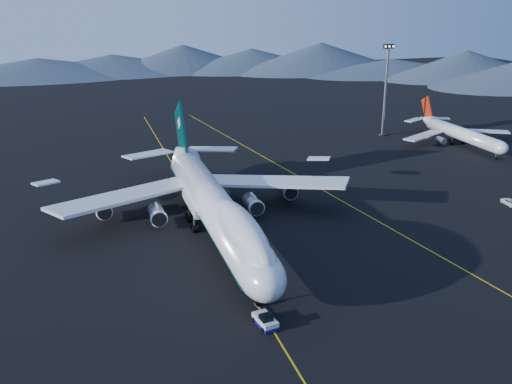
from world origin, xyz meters
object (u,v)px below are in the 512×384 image
object	(u,v)px
floodlight_mast	(385,90)
pushback_tug	(265,321)
second_jet	(459,133)
service_van	(510,202)
boeing_747	(214,205)

from	to	relation	value
floodlight_mast	pushback_tug	bearing A→B (deg)	-126.79
pushback_tug	floodlight_mast	distance (m)	114.76
second_jet	service_van	world-z (taller)	second_jet
boeing_747	pushback_tug	size ratio (longest dim) A/B	15.88
pushback_tug	service_van	distance (m)	69.26
service_van	floodlight_mast	world-z (taller)	floodlight_mast
boeing_747	second_jet	world-z (taller)	boeing_747
service_van	floodlight_mast	bearing A→B (deg)	89.01
floodlight_mast	boeing_747	bearing A→B (deg)	-138.61
service_van	floodlight_mast	xyz separation A→B (m)	(4.99, 63.08, 13.43)
pushback_tug	second_jet	size ratio (longest dim) A/B	0.11
service_van	boeing_747	bearing A→B (deg)	-179.61
second_jet	service_van	size ratio (longest dim) A/B	9.36
pushback_tug	boeing_747	bearing A→B (deg)	79.75
pushback_tug	floodlight_mast	bearing A→B (deg)	44.01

